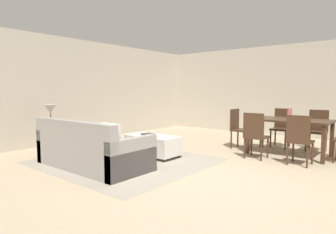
{
  "coord_description": "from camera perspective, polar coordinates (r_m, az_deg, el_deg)",
  "views": [
    {
      "loc": [
        2.3,
        -3.92,
        1.36
      ],
      "look_at": [
        -1.39,
        0.62,
        0.82
      ],
      "focal_mm": 31.01,
      "sensor_mm": 36.0,
      "label": 1
    }
  ],
  "objects": [
    {
      "name": "ground_plane",
      "position": [
        4.74,
        8.54,
        -11.45
      ],
      "size": [
        10.8,
        10.8,
        0.0
      ],
      "primitive_type": "plane",
      "color": "tan"
    },
    {
      "name": "wall_back",
      "position": [
        9.21,
        24.81,
        4.73
      ],
      "size": [
        9.0,
        0.12,
        2.7
      ],
      "primitive_type": "cube",
      "color": "#BCB2A0",
      "rests_on": "ground_plane"
    },
    {
      "name": "wall_left",
      "position": [
        8.11,
        -17.87,
        4.95
      ],
      "size": [
        0.12,
        11.0,
        2.7
      ],
      "primitive_type": "cube",
      "color": "#BCB2A0",
      "rests_on": "ground_plane"
    },
    {
      "name": "area_rug",
      "position": [
        5.72,
        -8.37,
        -8.49
      ],
      "size": [
        3.0,
        2.8,
        0.01
      ],
      "primitive_type": "cube",
      "color": "gray",
      "rests_on": "ground_plane"
    },
    {
      "name": "couch",
      "position": [
        5.34,
        -14.9,
        -6.48
      ],
      "size": [
        2.14,
        1.0,
        0.86
      ],
      "color": "gray",
      "rests_on": "ground_plane"
    },
    {
      "name": "ottoman_table",
      "position": [
        6.01,
        -3.02,
        -5.42
      ],
      "size": [
        1.12,
        0.57,
        0.43
      ],
      "color": "silver",
      "rests_on": "ground_plane"
    },
    {
      "name": "side_table",
      "position": [
        6.47,
        -21.94,
        -3.34
      ],
      "size": [
        0.4,
        0.4,
        0.55
      ],
      "color": "olive",
      "rests_on": "ground_plane"
    },
    {
      "name": "table_lamp",
      "position": [
        6.42,
        -22.1,
        1.28
      ],
      "size": [
        0.26,
        0.26,
        0.53
      ],
      "color": "brown",
      "rests_on": "side_table"
    },
    {
      "name": "dining_table",
      "position": [
        6.59,
        22.75,
        -1.19
      ],
      "size": [
        1.59,
        0.91,
        0.76
      ],
      "color": "#422B1C",
      "rests_on": "ground_plane"
    },
    {
      "name": "dining_chair_near_left",
      "position": [
        5.98,
        16.72,
        -3.03
      ],
      "size": [
        0.4,
        0.4,
        0.92
      ],
      "color": "#422B1C",
      "rests_on": "ground_plane"
    },
    {
      "name": "dining_chair_near_right",
      "position": [
        5.73,
        24.38,
        -3.64
      ],
      "size": [
        0.41,
        0.41,
        0.92
      ],
      "color": "#422B1C",
      "rests_on": "ground_plane"
    },
    {
      "name": "dining_chair_far_left",
      "position": [
        7.51,
        21.43,
        -1.52
      ],
      "size": [
        0.41,
        0.41,
        0.92
      ],
      "color": "#422B1C",
      "rests_on": "ground_plane"
    },
    {
      "name": "dining_chair_far_right",
      "position": [
        7.32,
        27.31,
        -1.91
      ],
      "size": [
        0.4,
        0.4,
        0.92
      ],
      "color": "#422B1C",
      "rests_on": "ground_plane"
    },
    {
      "name": "dining_chair_head_west",
      "position": [
        7.02,
        13.63,
        -1.75
      ],
      "size": [
        0.4,
        0.4,
        0.92
      ],
      "color": "#422B1C",
      "rests_on": "ground_plane"
    },
    {
      "name": "vase_centerpiece",
      "position": [
        6.61,
        22.75,
        0.63
      ],
      "size": [
        0.1,
        0.1,
        0.22
      ],
      "primitive_type": "cylinder",
      "color": "#B26659",
      "rests_on": "dining_table"
    },
    {
      "name": "book_on_ottoman",
      "position": [
        6.05,
        -3.92,
        -3.42
      ],
      "size": [
        0.29,
        0.24,
        0.03
      ],
      "primitive_type": "cube",
      "rotation": [
        0.0,
        0.0,
        -0.18
      ],
      "color": "#333338",
      "rests_on": "ottoman_table"
    }
  ]
}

